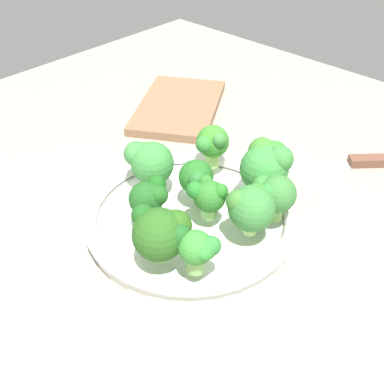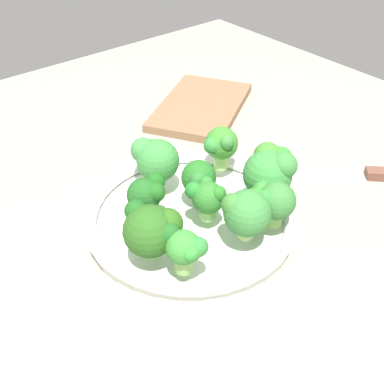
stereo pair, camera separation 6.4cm
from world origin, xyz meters
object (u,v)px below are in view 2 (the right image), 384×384
broccoli_floret_4 (246,211)px  bowl (192,218)px  broccoli_floret_6 (207,197)px  broccoli_floret_3 (198,178)px  knife (366,174)px  broccoli_floret_8 (273,200)px  broccoli_floret_9 (270,170)px  broccoli_floret_5 (186,250)px  broccoli_floret_2 (221,145)px  broccoli_floret_0 (147,195)px  broccoli_floret_7 (156,158)px  broccoli_floret_1 (153,229)px  cutting_board (201,107)px

broccoli_floret_4 → bowl: bearing=102.3°
broccoli_floret_6 → broccoli_floret_4: bearing=-77.7°
broccoli_floret_3 → broccoli_floret_6: size_ratio=1.03×
broccoli_floret_4 → broccoli_floret_3: bearing=86.4°
knife → bowl: bearing=163.6°
broccoli_floret_8 → bowl: bearing=124.7°
broccoli_floret_3 → broccoli_floret_9: (7.07, -6.69, 1.77)cm
broccoli_floret_5 → knife: bearing=-0.3°
broccoli_floret_2 → broccoli_floret_8: size_ratio=1.05×
broccoli_floret_6 → knife: size_ratio=0.27×
broccoli_floret_0 → bowl: bearing=-19.8°
broccoli_floret_0 → broccoli_floret_8: size_ratio=1.02×
broccoli_floret_5 → broccoli_floret_9: bearing=10.8°
broccoli_floret_0 → broccoli_floret_7: broccoli_floret_7 is taller
broccoli_floret_0 → broccoli_floret_4: size_ratio=0.96×
bowl → broccoli_floret_9: (9.54, -5.10, 6.71)cm
broccoli_floret_3 → broccoli_floret_8: size_ratio=0.89×
broccoli_floret_0 → broccoli_floret_7: 8.91cm
broccoli_floret_7 → broccoli_floret_4: bearing=-84.7°
broccoli_floret_8 → broccoli_floret_0: bearing=137.5°
broccoli_floret_0 → broccoli_floret_6: size_ratio=1.19×
broccoli_floret_0 → broccoli_floret_7: (6.12, 6.48, -0.13)cm
broccoli_floret_7 → knife: 34.51cm
broccoli_floret_1 → broccoli_floret_9: 18.70cm
broccoli_floret_8 → cutting_board: (17.40, 34.74, -6.41)cm
broccoli_floret_1 → broccoli_floret_2: 20.60cm
broccoli_floret_5 → broccoli_floret_6: (8.35, 5.90, -0.01)cm
cutting_board → broccoli_floret_4: bearing=-122.4°
bowl → knife: (29.41, -8.63, -1.12)cm
broccoli_floret_0 → broccoli_floret_3: broccoli_floret_0 is taller
broccoli_floret_4 → cutting_board: (21.74, 34.23, -6.54)cm
broccoli_floret_1 → broccoli_floret_4: 11.93cm
broccoli_floret_2 → knife: broccoli_floret_2 is taller
broccoli_floret_0 → broccoli_floret_5: size_ratio=1.17×
bowl → broccoli_floret_3: bearing=32.8°
broccoli_floret_7 → broccoli_floret_6: bearing=-88.4°
broccoli_floret_2 → broccoli_floret_3: bearing=-155.1°
bowl → broccoli_floret_9: bearing=-28.1°
bowl → broccoli_floret_9: 12.73cm
broccoli_floret_0 → knife: size_ratio=0.32×
broccoli_floret_4 → broccoli_floret_7: same height
broccoli_floret_0 → broccoli_floret_6: (6.42, -4.63, -0.58)cm
broccoli_floret_0 → broccoli_floret_1: 6.56cm
broccoli_floret_7 → broccoli_floret_0: bearing=-133.3°
broccoli_floret_3 → cutting_board: bearing=48.9°
broccoli_floret_7 → broccoli_floret_8: broccoli_floret_7 is taller
broccoli_floret_0 → broccoli_floret_3: 8.38cm
broccoli_floret_1 → broccoli_floret_7: broccoli_floret_1 is taller
broccoli_floret_9 → broccoli_floret_5: bearing=-169.2°
broccoli_floret_6 → broccoli_floret_9: bearing=-16.0°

